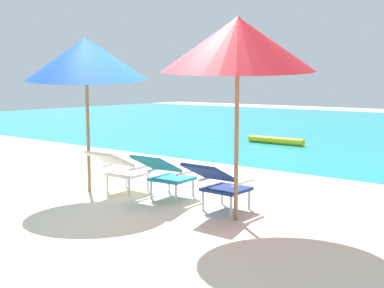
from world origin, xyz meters
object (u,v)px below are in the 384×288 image
object	(u,v)px
swim_buoy	(276,140)
lounge_chair_center	(165,172)
lounge_chair_left	(120,167)
beach_umbrella_left	(86,59)
beach_umbrella_right	(238,44)
lounge_chair_right	(219,182)

from	to	relation	value
swim_buoy	lounge_chair_center	size ratio (longest dim) A/B	1.77
lounge_chair_left	beach_umbrella_left	bearing A→B (deg)	-157.11
lounge_chair_center	beach_umbrella_right	distance (m)	2.16
swim_buoy	lounge_chair_left	world-z (taller)	lounge_chair_left
swim_buoy	beach_umbrella_left	xyz separation A→B (m)	(0.49, -6.68, 1.90)
beach_umbrella_right	swim_buoy	bearing A→B (deg)	114.94
swim_buoy	lounge_chair_right	bearing A→B (deg)	-67.22
beach_umbrella_left	lounge_chair_left	bearing A→B (deg)	22.89
lounge_chair_right	beach_umbrella_right	world-z (taller)	beach_umbrella_right
beach_umbrella_right	lounge_chair_center	bearing A→B (deg)	171.09
lounge_chair_left	lounge_chair_right	world-z (taller)	same
lounge_chair_left	beach_umbrella_right	distance (m)	2.70
lounge_chair_center	lounge_chair_right	world-z (taller)	same
lounge_chair_center	lounge_chair_right	distance (m)	0.97
lounge_chair_right	beach_umbrella_left	bearing A→B (deg)	-173.41
lounge_chair_left	lounge_chair_right	size ratio (longest dim) A/B	1.03
lounge_chair_center	lounge_chair_right	size ratio (longest dim) A/B	1.03
lounge_chair_right	beach_umbrella_right	distance (m)	1.73
swim_buoy	beach_umbrella_left	bearing A→B (deg)	-85.82
swim_buoy	beach_umbrella_left	distance (m)	6.96
lounge_chair_center	beach_umbrella_right	size ratio (longest dim) A/B	0.36
lounge_chair_right	beach_umbrella_left	distance (m)	2.73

